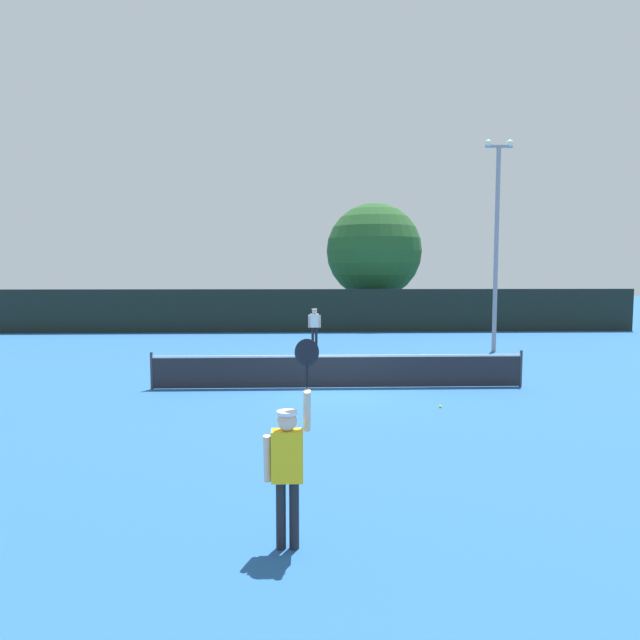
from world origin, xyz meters
name	(u,v)px	position (x,y,z in m)	size (l,w,h in m)	color
ground_plane	(338,388)	(0.00, 0.00, 0.00)	(120.00, 120.00, 0.00)	#235693
tennis_net	(338,370)	(0.00, 0.00, 0.51)	(10.76, 0.08, 1.07)	#232328
perimeter_fence	(320,311)	(0.00, 15.26, 1.19)	(35.46, 0.12, 2.39)	black
player_serving	(288,458)	(-1.26, -9.52, 1.13)	(0.67, 0.40, 2.55)	yellow
player_receiving	(314,323)	(-0.44, 9.54, 1.02)	(0.57, 0.25, 1.67)	white
tennis_ball	(440,406)	(2.35, -2.50, 0.03)	(0.07, 0.07, 0.07)	#CCE033
light_pole	(497,233)	(7.04, 7.26, 4.93)	(1.18, 0.28, 8.72)	gray
large_tree	(374,251)	(3.47, 18.88, 4.59)	(5.83, 5.83, 7.52)	brown
parked_car_near	(186,311)	(-8.60, 21.42, 0.78)	(2.50, 4.44, 1.69)	black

